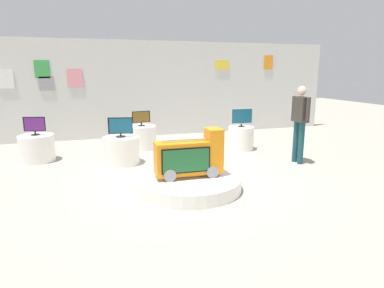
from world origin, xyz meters
The scene contains 13 objects.
ground_plane centered at (0.00, 0.00, 0.00)m, with size 30.00×30.00×0.00m, color #A8A091.
back_wall_display centered at (-0.01, 4.45, 1.46)m, with size 12.33×0.13×2.92m.
main_display_pedestal centered at (-0.26, -0.58, 0.11)m, with size 1.84×1.84×0.23m, color white.
novelty_firetruck_tv centered at (-0.24, -0.59, 0.57)m, with size 1.18×0.44×0.83m.
display_pedestal_left_rear centered at (-3.03, 2.23, 0.30)m, with size 0.77×0.77×0.61m, color white.
tv_on_left_rear centered at (-3.03, 2.22, 0.84)m, with size 0.47×0.19×0.42m.
display_pedestal_center_rear centered at (-1.21, 1.42, 0.30)m, with size 0.79×0.79×0.61m, color white.
tv_on_center_rear centered at (-1.21, 1.42, 0.84)m, with size 0.52×0.21×0.43m.
display_pedestal_right_rear centered at (1.91, 1.84, 0.30)m, with size 0.66×0.66×0.61m, color white.
tv_on_right_rear centered at (1.91, 1.84, 0.87)m, with size 0.59×0.17×0.48m.
display_pedestal_far_right centered at (-0.54, 2.76, 0.30)m, with size 0.76×0.76×0.61m, color white.
tv_on_far_right centered at (-0.54, 2.76, 0.83)m, with size 0.48×0.17×0.39m.
shopper_browsing_near_truck centered at (2.58, 0.30, 1.01)m, with size 0.21×0.56×1.71m.
Camera 1 is at (-1.88, -5.86, 2.05)m, focal length 30.97 mm.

